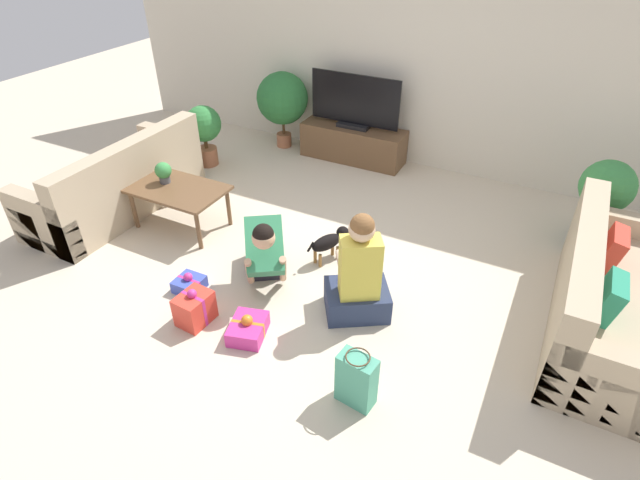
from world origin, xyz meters
name	(u,v)px	position (x,y,z in m)	size (l,w,h in m)	color
ground_plane	(314,268)	(0.00, 0.00, 0.00)	(16.00, 16.00, 0.00)	beige
wall_back	(417,61)	(0.00, 2.63, 1.30)	(8.40, 0.06, 2.60)	beige
sofa_left	(118,185)	(-2.43, -0.02, 0.30)	(0.84, 2.00, 0.84)	tan
sofa_right	(608,301)	(2.43, 0.34, 0.30)	(0.84, 2.00, 0.84)	tan
coffee_table	(179,192)	(-1.58, 0.02, 0.41)	(0.97, 0.62, 0.46)	brown
tv_console	(353,143)	(-0.66, 2.34, 0.23)	(1.37, 0.43, 0.45)	brown
tv	(355,104)	(-0.66, 2.34, 0.75)	(1.19, 0.20, 0.68)	black
potted_plant_corner_left	(204,129)	(-2.28, 1.33, 0.49)	(0.45, 0.45, 0.78)	#A36042
potted_plant_corner_right	(604,196)	(2.28, 1.69, 0.53)	(0.51, 0.51, 0.89)	#336B84
potted_plant_back_left	(282,99)	(-1.69, 2.29, 0.67)	(0.69, 0.69, 1.03)	#A36042
person_kneeling	(265,249)	(-0.31, -0.35, 0.34)	(0.68, 0.80, 0.78)	#23232D
person_sitting	(359,278)	(0.61, -0.38, 0.37)	(0.65, 0.62, 1.00)	#283351
dog	(330,241)	(0.07, 0.20, 0.21)	(0.28, 0.46, 0.31)	black
gift_box_a	(195,308)	(-0.53, -1.08, 0.14)	(0.25, 0.30, 0.33)	red
gift_box_b	(248,328)	(-0.06, -1.02, 0.07)	(0.35, 0.40, 0.21)	#CC3389
gift_box_c	(189,284)	(-0.84, -0.79, 0.06)	(0.24, 0.24, 0.18)	#3D51BC
gift_bag_a	(356,380)	(0.96, -1.20, 0.21)	(0.28, 0.19, 0.44)	#4CA384
tabletop_plant	(163,172)	(-1.78, 0.05, 0.58)	(0.17, 0.17, 0.22)	#4C4C51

